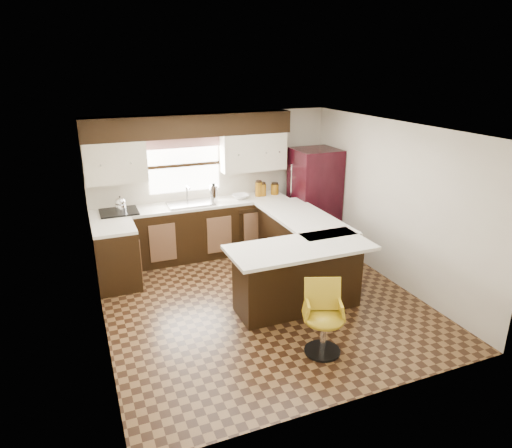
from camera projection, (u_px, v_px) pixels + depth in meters
name	position (u px, v px, depth m)	size (l,w,h in m)	color
floor	(262.00, 301.00, 6.43)	(4.40, 4.40, 0.00)	#49301A
ceiling	(262.00, 129.00, 5.63)	(4.40, 4.40, 0.00)	silver
wall_back	(213.00, 182.00, 7.95)	(4.40, 4.40, 0.00)	beige
wall_front	(357.00, 294.00, 4.11)	(4.40, 4.40, 0.00)	beige
wall_left	(95.00, 243.00, 5.28)	(4.40, 4.40, 0.00)	beige
wall_right	(392.00, 203.00, 6.78)	(4.40, 4.40, 0.00)	beige
base_cab_back	(194.00, 232.00, 7.78)	(3.30, 0.60, 0.90)	black
base_cab_left	(117.00, 258.00, 6.73)	(0.60, 0.70, 0.90)	black
counter_back	(193.00, 205.00, 7.62)	(3.30, 0.60, 0.04)	silver
counter_left	(113.00, 228.00, 6.57)	(0.60, 0.70, 0.04)	silver
soffit	(190.00, 125.00, 7.31)	(3.40, 0.35, 0.36)	black
upper_cab_left	(115.00, 162.00, 7.05)	(0.94, 0.35, 0.64)	beige
upper_cab_right	(253.00, 152.00, 7.86)	(1.14, 0.35, 0.64)	beige
window_pane	(184.00, 165.00, 7.64)	(1.20, 0.02, 0.90)	white
valance	(183.00, 142.00, 7.47)	(1.30, 0.06, 0.18)	#D19B93
sink	(190.00, 204.00, 7.57)	(0.75, 0.45, 0.03)	#B2B2B7
dishwasher	(255.00, 230.00, 7.89)	(0.58, 0.03, 0.78)	black
cooktop	(119.00, 212.00, 7.16)	(0.58, 0.50, 0.03)	black
peninsula_long	(299.00, 246.00, 7.14)	(0.60, 1.95, 0.90)	black
peninsula_return	(298.00, 278.00, 6.11)	(1.65, 0.60, 0.90)	black
counter_pen_long	(303.00, 218.00, 7.00)	(0.84, 1.95, 0.04)	silver
counter_pen_return	(301.00, 248.00, 5.86)	(1.89, 0.84, 0.04)	silver
refrigerator	(314.00, 198.00, 8.16)	(0.76, 0.73, 1.76)	black
bar_chair	(324.00, 320.00, 5.15)	(0.46, 0.46, 0.86)	gold
kettle	(120.00, 203.00, 7.13)	(0.18, 0.18, 0.24)	silver
percolator	(214.00, 193.00, 7.70)	(0.13, 0.13, 0.28)	silver
mixing_bowl	(240.00, 197.00, 7.90)	(0.28, 0.28, 0.07)	white
canister_large	(259.00, 189.00, 8.01)	(0.12, 0.12, 0.25)	#83530D
canister_med	(262.00, 190.00, 8.05)	(0.14, 0.14, 0.21)	#83530D
canister_small	(275.00, 189.00, 8.14)	(0.14, 0.14, 0.18)	#83530D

